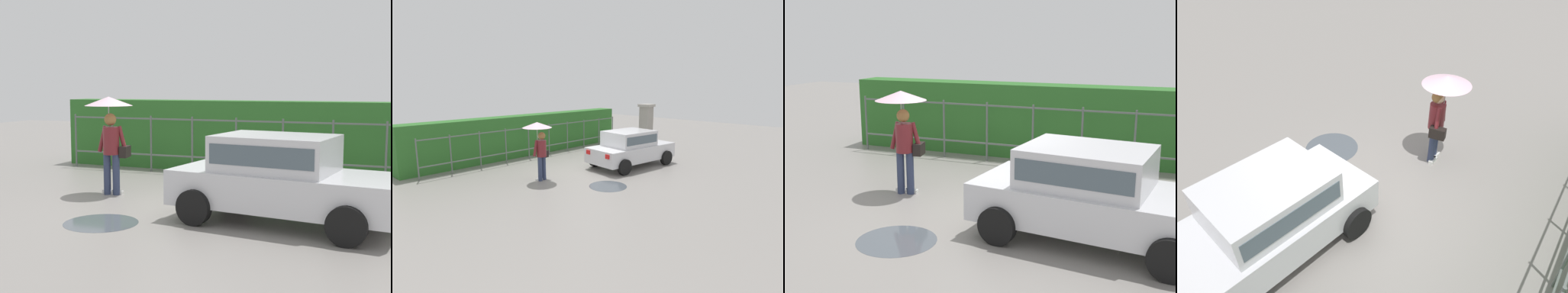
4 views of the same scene
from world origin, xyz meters
TOP-DOWN VIEW (x-y plane):
  - ground_plane at (0.00, 0.00)m, footprint 40.00×40.00m
  - car at (1.93, -0.75)m, footprint 3.89×2.22m
  - pedestrian at (-1.97, 0.31)m, footprint 1.01×1.01m
  - fence_section at (0.43, 3.38)m, footprint 10.79×0.05m
  - hedge_row at (0.43, 4.29)m, footprint 11.74×0.90m
  - puddle_near at (-0.86, -1.89)m, footprint 1.26×1.26m

SIDE VIEW (x-z plane):
  - ground_plane at x=0.00m, z-range 0.00..0.00m
  - puddle_near at x=-0.86m, z-range 0.00..0.00m
  - car at x=1.93m, z-range 0.06..1.54m
  - fence_section at x=0.43m, z-range 0.08..1.58m
  - hedge_row at x=0.43m, z-range 0.00..1.90m
  - pedestrian at x=-1.97m, z-range 0.50..2.57m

